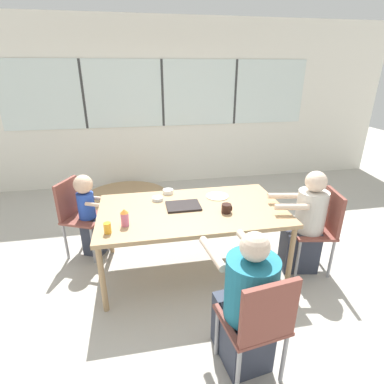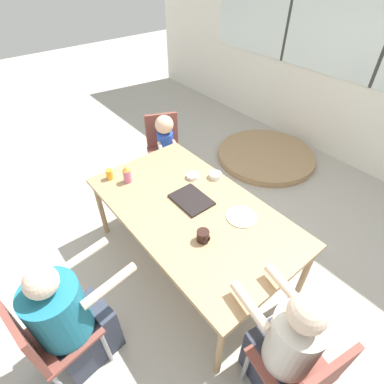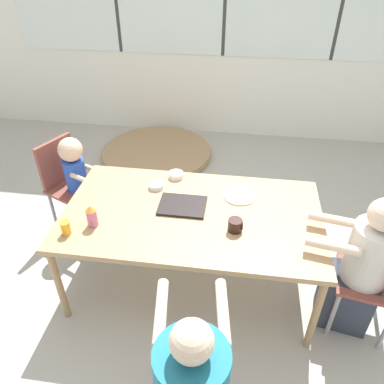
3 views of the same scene
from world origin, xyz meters
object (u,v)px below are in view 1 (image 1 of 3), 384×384
chair_for_man_blue_shirt (259,320)px  juice_glass (107,228)px  coffee_mug (227,208)px  person_man_blue_shirt (246,307)px  person_woman_green_shirt (305,227)px  chair_for_woman_green_shirt (322,224)px  bowl_white_shallow (158,199)px  person_toddler (89,215)px  bowl_cereal (168,192)px  sippy_cup (125,217)px  chair_for_toddler (77,211)px  folded_table_stack (126,198)px

chair_for_man_blue_shirt → juice_glass: size_ratio=9.18×
coffee_mug → person_man_blue_shirt: bearing=-98.6°
chair_for_man_blue_shirt → person_woman_green_shirt: person_woman_green_shirt is taller
chair_for_woman_green_shirt → bowl_white_shallow: (-1.63, 0.51, 0.20)m
person_toddler → coffee_mug: bearing=89.8°
juice_glass → bowl_cereal: size_ratio=0.83×
juice_glass → bowl_white_shallow: 0.77m
coffee_mug → bowl_white_shallow: (-0.64, 0.42, -0.03)m
coffee_mug → chair_for_man_blue_shirt: bearing=-96.2°
chair_for_woman_green_shirt → coffee_mug: size_ratio=8.80×
sippy_cup → juice_glass: bearing=-143.4°
coffee_mug → chair_for_woman_green_shirt: bearing=-5.3°
chair_for_toddler → person_woman_green_shirt: person_woman_green_shirt is taller
chair_for_toddler → bowl_white_shallow: (0.89, -0.28, 0.20)m
person_woman_green_shirt → person_man_blue_shirt: person_woman_green_shirt is taller
chair_for_man_blue_shirt → person_man_blue_shirt: size_ratio=0.81×
chair_for_man_blue_shirt → bowl_white_shallow: size_ratio=7.71×
person_woman_green_shirt → bowl_white_shallow: 1.56m
person_man_blue_shirt → sippy_cup: person_man_blue_shirt is taller
chair_for_woman_green_shirt → chair_for_toddler: same height
chair_for_man_blue_shirt → person_woman_green_shirt: (0.96, 1.11, -0.03)m
person_woman_green_shirt → person_man_blue_shirt: (-0.99, -0.94, -0.02)m
person_man_blue_shirt → bowl_white_shallow: (-0.48, 1.42, 0.25)m
coffee_mug → bowl_cereal: (-0.51, 0.58, -0.02)m
person_man_blue_shirt → juice_glass: 1.29m
person_woman_green_shirt → person_toddler: 2.33m
bowl_cereal → folded_table_stack: size_ratio=0.08×
person_toddler → folded_table_stack: bearing=-169.2°
person_man_blue_shirt → chair_for_toddler: bearing=121.0°
chair_for_woman_green_shirt → person_man_blue_shirt: size_ratio=0.81×
person_man_blue_shirt → coffee_mug: bearing=73.4°
chair_for_woman_green_shirt → folded_table_stack: chair_for_woman_green_shirt is taller
juice_glass → bowl_white_shallow: bearing=52.0°
chair_for_man_blue_shirt → chair_for_toddler: (-1.40, 1.87, 0.00)m
person_woman_green_shirt → juice_glass: 1.96m
person_woman_green_shirt → juice_glass: (-1.94, -0.13, 0.26)m
chair_for_woman_green_shirt → chair_for_man_blue_shirt: (-1.13, -1.08, 0.00)m
juice_glass → folded_table_stack: (0.07, 2.28, -0.71)m
folded_table_stack → bowl_cereal: bearing=-70.5°
person_man_blue_shirt → folded_table_stack: bearing=98.0°
bowl_white_shallow → bowl_cereal: 0.21m
chair_for_man_blue_shirt → person_woman_green_shirt: size_ratio=0.80×
person_woman_green_shirt → folded_table_stack: person_woman_green_shirt is taller
chair_for_toddler → juice_glass: 1.01m
chair_for_woman_green_shirt → person_man_blue_shirt: bearing=138.8°
chair_for_woman_green_shirt → bowl_cereal: size_ratio=7.63×
person_man_blue_shirt → juice_glass: person_man_blue_shirt is taller
juice_glass → person_toddler: bearing=108.9°
bowl_white_shallow → chair_for_toddler: bearing=162.4°
chair_for_woman_green_shirt → bowl_white_shallow: 1.72m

